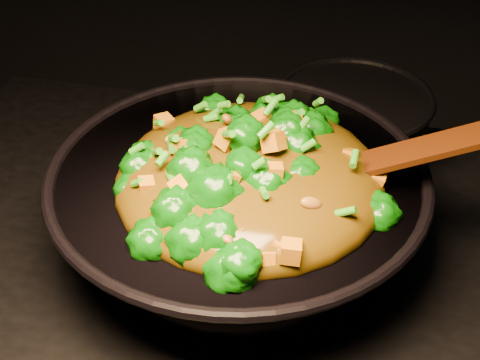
% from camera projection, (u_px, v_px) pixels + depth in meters
% --- Properties ---
extents(wok, '(0.53, 0.53, 0.12)m').
position_uv_depth(wok, '(238.00, 215.00, 0.89)').
color(wok, black).
rests_on(wok, stovetop).
extents(stir_fry, '(0.32, 0.32, 0.11)m').
position_uv_depth(stir_fry, '(250.00, 147.00, 0.80)').
color(stir_fry, '#0C5F06').
rests_on(stir_fry, wok).
extents(spatula, '(0.26, 0.07, 0.11)m').
position_uv_depth(spatula, '(401.00, 155.00, 0.80)').
color(spatula, '#371308').
rests_on(spatula, wok).
extents(back_pot, '(0.24, 0.24, 0.12)m').
position_uv_depth(back_pot, '(351.00, 131.00, 1.04)').
color(back_pot, black).
rests_on(back_pot, stovetop).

